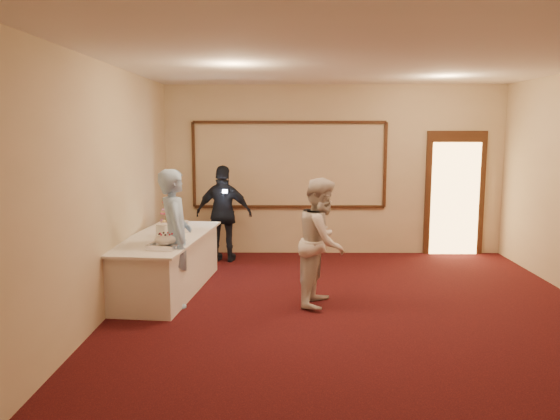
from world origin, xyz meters
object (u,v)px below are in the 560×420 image
at_px(tart, 175,239).
at_px(woman, 322,242).
at_px(pavlova_tray, 166,242).
at_px(man, 175,238).
at_px(plate_stack_a, 163,230).
at_px(guest, 224,214).
at_px(cupcake_stand, 168,214).
at_px(buffet_table, 167,263).
at_px(plate_stack_b, 182,227).

relative_size(tart, woman, 0.18).
xyz_separation_m(pavlova_tray, man, (0.09, 0.14, 0.02)).
height_order(plate_stack_a, guest, guest).
distance_m(cupcake_stand, guest, 1.11).
relative_size(buffet_table, plate_stack_b, 12.91).
height_order(cupcake_stand, guest, guest).
bearing_deg(cupcake_stand, woman, -33.76).
relative_size(cupcake_stand, tart, 1.54).
bearing_deg(tart, plate_stack_a, 125.64).
bearing_deg(man, buffet_table, 8.26).
xyz_separation_m(plate_stack_a, plate_stack_b, (0.19, 0.30, -0.00)).
bearing_deg(plate_stack_b, guest, 73.61).
distance_m(buffet_table, plate_stack_b, 0.56).
distance_m(tart, man, 0.28).
bearing_deg(plate_stack_a, guest, 70.48).
relative_size(cupcake_stand, man, 0.26).
xyz_separation_m(plate_stack_b, tart, (0.02, -0.60, -0.06)).
bearing_deg(man, guest, -23.41).
bearing_deg(plate_stack_b, buffet_table, -122.87).
bearing_deg(man, pavlova_tray, 131.24).
distance_m(buffet_table, tart, 0.56).
height_order(buffet_table, plate_stack_b, plate_stack_b).
height_order(buffet_table, pavlova_tray, pavlova_tray).
height_order(buffet_table, cupcake_stand, cupcake_stand).
xyz_separation_m(buffet_table, guest, (0.61, 1.74, 0.43)).
bearing_deg(buffet_table, pavlova_tray, -77.40).
xyz_separation_m(buffet_table, plate_stack_a, (-0.02, -0.03, 0.47)).
bearing_deg(plate_stack_b, cupcake_stand, 116.02).
relative_size(woman, guest, 1.00).
xyz_separation_m(cupcake_stand, woman, (2.27, -1.52, -0.12)).
distance_m(cupcake_stand, plate_stack_b, 0.78).
bearing_deg(plate_stack_b, woman, -23.06).
height_order(buffet_table, guest, guest).
distance_m(buffet_table, cupcake_stand, 1.12).
bearing_deg(pavlova_tray, tart, 85.62).
height_order(plate_stack_b, man, man).
xyz_separation_m(cupcake_stand, man, (0.42, -1.56, -0.07)).
relative_size(cupcake_stand, plate_stack_b, 2.28).
relative_size(cupcake_stand, plate_stack_a, 2.16).
bearing_deg(tart, pavlova_tray, -94.38).
height_order(plate_stack_b, woman, woman).
bearing_deg(plate_stack_a, woman, -13.90).
xyz_separation_m(plate_stack_b, woman, (1.93, -0.82, -0.04)).
height_order(cupcake_stand, man, man).
distance_m(plate_stack_a, tart, 0.38).
bearing_deg(plate_stack_b, tart, -87.84).
distance_m(cupcake_stand, man, 1.62).
height_order(man, woman, man).
distance_m(tart, guest, 2.12).
relative_size(tart, man, 0.17).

